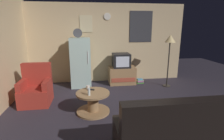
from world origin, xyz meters
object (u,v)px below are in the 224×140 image
Objects in this scene: crt_tv at (121,60)px; wine_glass at (89,92)px; mug_ceramic_white at (88,87)px; fridge at (81,62)px; armchair at (36,90)px; standing_lamp at (170,43)px; coffee_table at (93,102)px; tv_stand at (122,75)px; couch at (174,132)px; remote_control at (91,90)px; book_stack at (140,81)px.

crt_tv reaches higher than wine_glass.
crt_tv reaches higher than mug_ceramic_white.
armchair is (-1.05, -1.13, -0.42)m from fridge.
standing_lamp reaches higher than coffee_table.
tv_stand is at bearing 56.34° from mug_ceramic_white.
tv_stand is at bearing 92.39° from couch.
remote_control is at bearing 127.34° from couch.
standing_lamp reaches higher than crt_tv.
mug_ceramic_white is (-1.11, -1.66, 0.23)m from tv_stand.
mug_ceramic_white is 0.05× the size of couch.
couch is at bearing -87.61° from tv_stand.
standing_lamp is at bearing 66.77° from couch.
remote_control is (-1.00, -1.73, -0.30)m from crt_tv.
tv_stand is 3.27m from couch.
book_stack is at bearing 49.41° from wine_glass.
mug_ceramic_white is at bearing 127.71° from couch.
remote_control is 2.37m from book_stack.
armchair is at bearing 140.16° from couch.
tv_stand is 0.49× the size of couch.
standing_lamp is at bearing 26.13° from mug_ceramic_white.
fridge reaches higher than couch.
tv_stand reaches higher than book_stack.
remote_control is at bearing -152.04° from standing_lamp.
wine_glass is (-0.08, -0.15, 0.31)m from coffee_table.
fridge is at bearing 114.22° from couch.
mug_ceramic_white is at bearing -122.78° from crt_tv.
mug_ceramic_white is (0.20, -1.60, -0.25)m from fridge.
coffee_table is (0.30, -1.81, -0.52)m from fridge.
mug_ceramic_white is (-1.07, -1.66, -0.27)m from crt_tv.
couch is at bearing -113.23° from standing_lamp.
book_stack is (1.60, 1.81, -0.16)m from coffee_table.
mug_ceramic_white is (-2.45, -1.20, -0.85)m from standing_lamp.
crt_tv is 3.31m from couch.
fridge reaches higher than tv_stand.
armchair is at bearing -152.79° from crt_tv.
crt_tv reaches higher than couch.
wine_glass is 0.36m from mug_ceramic_white.
armchair is 3.17m from book_stack.
wine_glass is 0.16× the size of armchair.
mug_ceramic_white is 0.10m from remote_control.
crt_tv is at bearing -178.52° from tv_stand.
standing_lamp reaches higher than armchair.
tv_stand is at bearing 2.62° from fridge.
armchair is (-2.32, -1.19, -0.44)m from crt_tv.
couch is at bearing -86.96° from crt_tv.
mug_ceramic_white reaches higher than remote_control.
coffee_table is 1.51m from armchair.
crt_tv is (-0.04, -0.00, 0.50)m from tv_stand.
fridge reaches higher than armchair.
crt_tv reaches higher than coffee_table.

